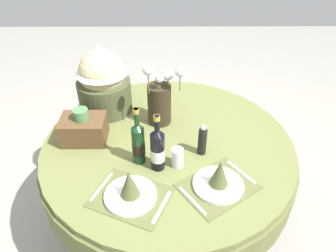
{
  "coord_description": "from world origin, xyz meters",
  "views": [
    {
      "loc": [
        -0.01,
        -1.36,
        1.85
      ],
      "look_at": [
        0.0,
        0.03,
        0.81
      ],
      "focal_mm": 33.6,
      "sensor_mm": 36.0,
      "label": 1
    }
  ],
  "objects": [
    {
      "name": "wine_bottle_centre",
      "position": [
        -0.05,
        -0.21,
        0.85
      ],
      "size": [
        0.07,
        0.07,
        0.31
      ],
      "color": "black",
      "rests_on": "dining_table"
    },
    {
      "name": "place_setting_right",
      "position": [
        0.23,
        -0.34,
        0.78
      ],
      "size": [
        0.43,
        0.41,
        0.16
      ],
      "color": "brown",
      "rests_on": "dining_table"
    },
    {
      "name": "ground",
      "position": [
        0.0,
        0.0,
        0.0
      ],
      "size": [
        8.0,
        8.0,
        0.0
      ],
      "primitive_type": "plane",
      "color": "#9E998E"
    },
    {
      "name": "gift_tub_back_left",
      "position": [
        -0.39,
        0.33,
        0.96
      ],
      "size": [
        0.33,
        0.33,
        0.44
      ],
      "color": "#474C2D",
      "rests_on": "dining_table"
    },
    {
      "name": "dining_table",
      "position": [
        0.0,
        0.0,
        0.6
      ],
      "size": [
        1.42,
        1.42,
        0.73
      ],
      "color": "olive",
      "rests_on": "ground"
    },
    {
      "name": "tumbler_near_right",
      "position": [
        0.05,
        -0.19,
        0.79
      ],
      "size": [
        0.06,
        0.06,
        0.11
      ],
      "primitive_type": "cylinder",
      "color": "silver",
      "rests_on": "dining_table"
    },
    {
      "name": "woven_basket_side_left",
      "position": [
        -0.46,
        0.02,
        0.81
      ],
      "size": [
        0.24,
        0.18,
        0.2
      ],
      "color": "brown",
      "rests_on": "dining_table"
    },
    {
      "name": "wine_bottle_left",
      "position": [
        -0.15,
        -0.16,
        0.85
      ],
      "size": [
        0.07,
        0.07,
        0.32
      ],
      "color": "#143819",
      "rests_on": "dining_table"
    },
    {
      "name": "pepper_mill",
      "position": [
        0.18,
        -0.1,
        0.82
      ],
      "size": [
        0.05,
        0.05,
        0.18
      ],
      "color": "black",
      "rests_on": "dining_table"
    },
    {
      "name": "flower_vase",
      "position": [
        -0.05,
        0.19,
        0.89
      ],
      "size": [
        0.22,
        0.18,
        0.41
      ],
      "color": "#332819",
      "rests_on": "dining_table"
    },
    {
      "name": "place_setting_left",
      "position": [
        -0.17,
        -0.4,
        0.78
      ],
      "size": [
        0.42,
        0.37,
        0.16
      ],
      "color": "brown",
      "rests_on": "dining_table"
    }
  ]
}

